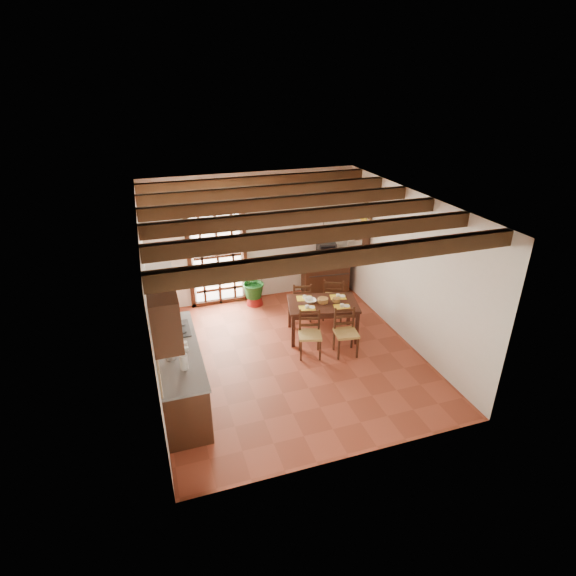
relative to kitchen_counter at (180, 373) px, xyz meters
name	(u,v)px	position (x,y,z in m)	size (l,w,h in m)	color
ground_plane	(290,355)	(1.96, 0.60, -0.47)	(5.00, 5.00, 0.00)	brown
room_shell	(290,262)	(1.96, 0.60, 1.34)	(4.52, 5.02, 2.81)	silver
ceiling_beams	(290,209)	(1.96, 0.60, 2.22)	(4.50, 4.34, 0.20)	black
french_door	(217,253)	(1.16, 3.05, 0.70)	(1.26, 0.11, 2.32)	white
kitchen_counter	(180,373)	(0.00, 0.00, 0.00)	(0.64, 2.25, 1.38)	#341B10
upper_cabinet	(165,317)	(-0.12, -0.70, 1.38)	(0.35, 0.80, 0.70)	#341B10
range_hood	(161,284)	(-0.09, 0.55, 1.26)	(0.38, 0.60, 0.54)	white
counter_items	(176,343)	(0.00, 0.09, 0.49)	(0.50, 1.43, 0.25)	black
dining_table	(323,307)	(2.77, 1.08, 0.14)	(1.45, 1.11, 0.70)	black
chair_near_left	(310,342)	(2.30, 0.51, -0.21)	(0.48, 0.47, 0.85)	tan
chair_near_right	(345,340)	(2.93, 0.36, -0.20)	(0.45, 0.43, 0.86)	tan
chair_far_left	(302,307)	(2.61, 1.80, -0.21)	(0.48, 0.46, 0.85)	tan
chair_far_right	(333,305)	(3.24, 1.65, -0.19)	(0.55, 0.54, 0.92)	tan
table_setting	(323,304)	(2.77, 1.08, 0.21)	(0.94, 0.63, 0.09)	yellow
table_bowl	(310,301)	(2.56, 1.18, 0.25)	(0.22, 0.22, 0.05)	white
sideboard	(325,275)	(3.55, 2.83, -0.04)	(1.02, 0.46, 0.87)	#341B10
crt_tv	(326,249)	(3.55, 2.82, 0.59)	(0.44, 0.42, 0.33)	black
fuse_box	(319,216)	(3.46, 3.08, 1.28)	(0.25, 0.03, 0.32)	white
plant_pot	(255,300)	(1.86, 2.74, -0.36)	(0.37, 0.37, 0.22)	maroon
potted_plant	(254,281)	(1.86, 2.74, 0.10)	(1.79, 1.54, 2.00)	#144C19
wall_shelf	(363,236)	(4.10, 2.20, 1.04)	(0.20, 0.42, 0.20)	#341B10
shelf_vase	(363,230)	(4.10, 2.20, 1.18)	(0.15, 0.15, 0.15)	#B2BFB2
shelf_flowers	(364,220)	(4.10, 2.20, 1.38)	(0.14, 0.14, 0.36)	yellow
framed_picture	(368,210)	(4.18, 2.20, 1.58)	(0.03, 0.32, 0.32)	brown
pendant_lamp	(323,231)	(2.77, 1.18, 1.60)	(0.36, 0.36, 0.84)	black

